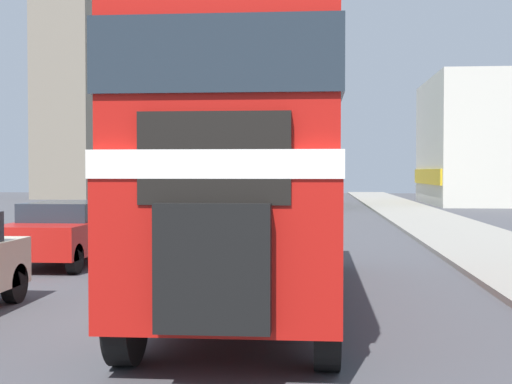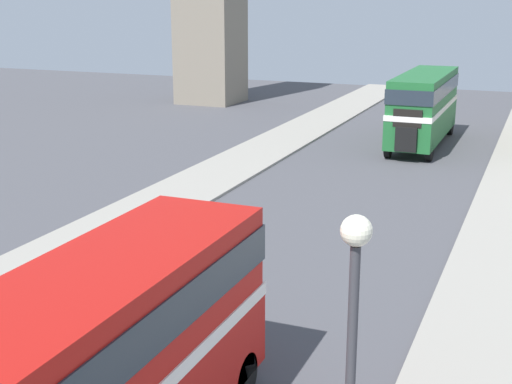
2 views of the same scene
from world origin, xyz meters
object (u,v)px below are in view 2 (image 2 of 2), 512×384
(bus_distant, at_px, (424,103))
(street_lamp, at_px, (350,381))
(car_parked_mid, at_px, (32,311))
(double_decker_bus, at_px, (82,374))

(bus_distant, bearing_deg, street_lamp, -82.02)
(car_parked_mid, height_order, street_lamp, street_lamp)
(double_decker_bus, bearing_deg, street_lamp, -13.81)
(bus_distant, xyz_separation_m, street_lamp, (4.68, -33.33, 1.52))
(double_decker_bus, distance_m, bus_distant, 32.19)
(street_lamp, bearing_deg, car_parked_mid, 149.44)
(car_parked_mid, relative_size, street_lamp, 0.71)
(double_decker_bus, relative_size, bus_distant, 0.99)
(car_parked_mid, bearing_deg, street_lamp, -30.56)
(bus_distant, distance_m, car_parked_mid, 28.20)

